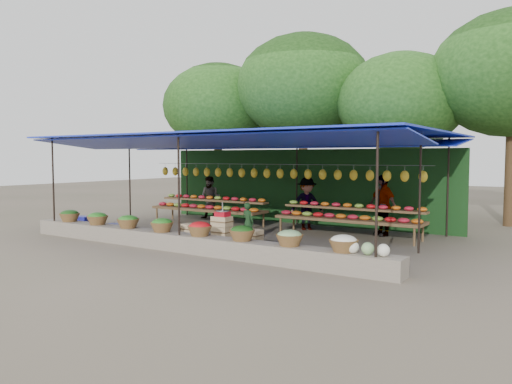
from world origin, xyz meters
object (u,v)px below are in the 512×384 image
Objects in this scene: crate_counter at (221,235)px; weighing_scale at (222,213)px; blue_crate_back at (83,221)px; vendor_seated at (248,222)px; blue_crate_front at (117,229)px.

weighing_scale is at bearing -0.00° from crate_counter.
weighing_scale is (0.05, -0.00, 0.54)m from crate_counter.
blue_crate_back is (-6.21, 0.64, -0.70)m from weighing_scale.
vendor_seated is at bearing 89.97° from weighing_scale.
blue_crate_front is at bearing -179.67° from weighing_scale.
crate_counter is 0.55m from weighing_scale.
weighing_scale is 6.28m from blue_crate_back.
blue_crate_front is (-3.78, -0.02, -0.15)m from crate_counter.
weighing_scale is 1.17m from vendor_seated.
vendor_seated is 1.98× the size of blue_crate_front.
weighing_scale is 3.89m from blue_crate_front.
vendor_seated is (0.00, 1.12, -0.34)m from weighing_scale.
vendor_seated is 4.01m from blue_crate_front.
crate_counter is 4.61× the size of blue_crate_back.
vendor_seated reaches higher than crate_counter.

